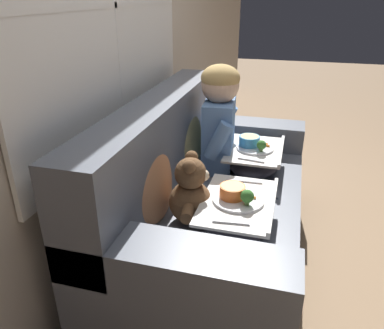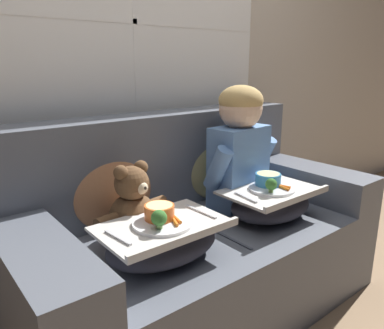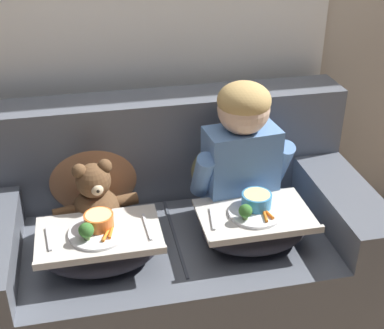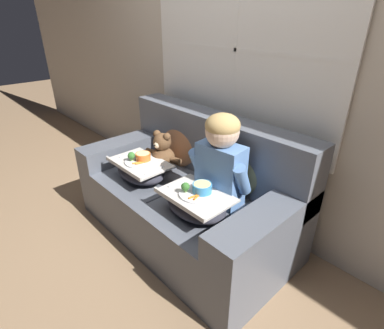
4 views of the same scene
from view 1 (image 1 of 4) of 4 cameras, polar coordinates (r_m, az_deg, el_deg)
ground_plane at (r=2.21m, az=3.43°, el=-13.69°), size 14.00×14.00×0.00m
wall_back_with_window at (r=1.92m, az=-12.99°, el=22.03°), size 8.00×0.08×2.60m
couch at (r=2.04m, az=1.86°, el=-6.27°), size 1.65×0.86×0.89m
throw_pillow_behind_child at (r=2.22m, az=-0.59°, el=4.72°), size 0.40×0.19×0.41m
throw_pillow_behind_teddy at (r=1.69m, az=-6.25°, el=-2.13°), size 0.41×0.20×0.43m
child_figure at (r=2.13m, az=4.22°, el=7.81°), size 0.44×0.22×0.60m
teddy_bear at (r=1.66m, az=-0.08°, el=-4.52°), size 0.35×0.25×0.32m
lap_tray_child at (r=2.19m, az=9.44°, el=0.95°), size 0.44×0.31×0.21m
lap_tray_teddy at (r=1.66m, az=6.95°, el=-7.28°), size 0.46×0.31×0.22m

